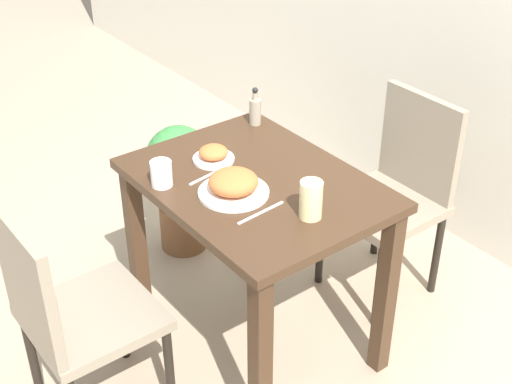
{
  "coord_description": "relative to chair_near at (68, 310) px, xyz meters",
  "views": [
    {
      "loc": [
        1.73,
        -1.33,
        2.08
      ],
      "look_at": [
        0.0,
        0.0,
        0.72
      ],
      "focal_mm": 50.0,
      "sensor_mm": 36.0,
      "label": 1
    }
  ],
  "objects": [
    {
      "name": "sauce_bottle",
      "position": [
        -0.29,
        1.0,
        0.33
      ],
      "size": [
        0.05,
        0.05,
        0.16
      ],
      "color": "gray",
      "rests_on": "dining_table"
    },
    {
      "name": "chair_far",
      "position": [
        0.12,
        1.45,
        0.0
      ],
      "size": [
        0.42,
        0.42,
        0.89
      ],
      "color": "gray",
      "rests_on": "ground_plane"
    },
    {
      "name": "chair_near",
      "position": [
        0.0,
        0.0,
        0.0
      ],
      "size": [
        0.42,
        0.42,
        0.89
      ],
      "rotation": [
        0.0,
        0.0,
        3.14
      ],
      "color": "gray",
      "rests_on": "ground_plane"
    },
    {
      "name": "side_plate",
      "position": [
        -0.14,
        0.69,
        0.29
      ],
      "size": [
        0.16,
        0.16,
        0.06
      ],
      "color": "white",
      "rests_on": "dining_table"
    },
    {
      "name": "food_plate",
      "position": [
        0.09,
        0.61,
        0.31
      ],
      "size": [
        0.25,
        0.25,
        0.09
      ],
      "color": "white",
      "rests_on": "dining_table"
    },
    {
      "name": "spoon_utensil",
      "position": [
        0.25,
        0.61,
        0.27
      ],
      "size": [
        0.02,
        0.2,
        0.0
      ],
      "rotation": [
        0.0,
        0.0,
        1.64
      ],
      "color": "silver",
      "rests_on": "dining_table"
    },
    {
      "name": "fork_utensil",
      "position": [
        -0.06,
        0.61,
        0.27
      ],
      "size": [
        0.04,
        0.18,
        0.0
      ],
      "rotation": [
        0.0,
        0.0,
        1.72
      ],
      "color": "silver",
      "rests_on": "dining_table"
    },
    {
      "name": "potted_plant_left",
      "position": [
        -0.68,
        0.85,
        -0.12
      ],
      "size": [
        0.31,
        0.31,
        0.64
      ],
      "color": "brown",
      "rests_on": "ground_plane"
    },
    {
      "name": "dining_table",
      "position": [
        0.07,
        0.73,
        0.13
      ],
      "size": [
        0.92,
        0.69,
        0.77
      ],
      "color": "#3D2819",
      "rests_on": "ground_plane"
    },
    {
      "name": "juice_glass",
      "position": [
        0.36,
        0.74,
        0.34
      ],
      "size": [
        0.08,
        0.08,
        0.13
      ],
      "color": "beige",
      "rests_on": "dining_table"
    },
    {
      "name": "drink_cup",
      "position": [
        -0.11,
        0.45,
        0.32
      ],
      "size": [
        0.08,
        0.08,
        0.09
      ],
      "color": "white",
      "rests_on": "dining_table"
    },
    {
      "name": "ground_plane",
      "position": [
        0.07,
        0.73,
        -0.5
      ],
      "size": [
        16.0,
        16.0,
        0.0
      ],
      "primitive_type": "plane",
      "color": "tan"
    }
  ]
}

